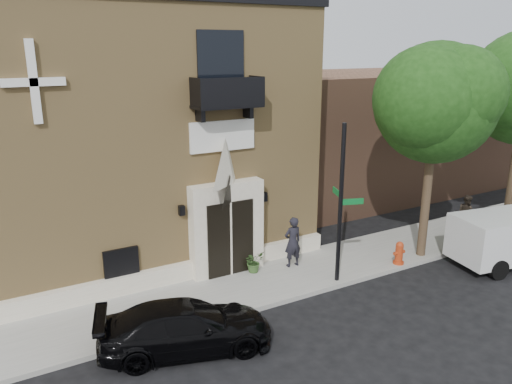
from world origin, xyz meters
TOP-DOWN VIEW (x-y plane):
  - ground at (0.00, 0.00)m, footprint 120.00×120.00m
  - sidewalk at (1.00, 1.50)m, footprint 42.00×3.00m
  - church at (-2.99, 7.95)m, footprint 12.20×11.01m
  - neighbour_building at (12.00, 9.00)m, footprint 18.00×8.00m
  - street_tree_left at (6.03, 0.35)m, footprint 4.97×4.38m
  - black_sedan at (-3.93, -0.73)m, footprint 4.85×2.99m
  - street_sign at (1.92, 0.33)m, footprint 0.81×1.01m
  - fire_hydrant at (4.66, 0.26)m, footprint 0.48×0.39m
  - dumpster at (9.14, 0.43)m, footprint 1.75×1.04m
  - planter at (-0.23, 2.25)m, footprint 0.78×0.71m
  - pedestrian_near at (1.21, 1.99)m, footprint 0.67×0.45m
  - pedestrian_far at (9.63, 1.39)m, footprint 0.74×0.86m

SIDE VIEW (x-z plane):
  - ground at x=0.00m, z-range 0.00..0.00m
  - sidewalk at x=1.00m, z-range 0.00..0.15m
  - planter at x=-0.23m, z-range 0.15..0.91m
  - fire_hydrant at x=4.66m, z-range 0.14..0.99m
  - black_sedan at x=-3.93m, z-range 0.00..1.31m
  - dumpster at x=9.14m, z-range 0.16..1.28m
  - pedestrian_far at x=9.63m, z-range 0.15..1.71m
  - pedestrian_near at x=1.21m, z-range 0.15..1.98m
  - street_sign at x=1.92m, z-range 0.17..5.47m
  - neighbour_building at x=12.00m, z-range 0.00..6.40m
  - church at x=-2.99m, z-range -0.02..9.28m
  - street_tree_left at x=6.03m, z-range 1.98..9.75m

